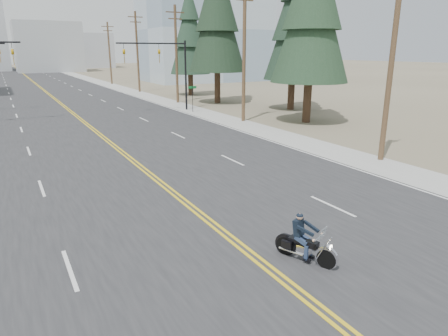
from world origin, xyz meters
TOP-DOWN VIEW (x-y plane):
  - ground_plane at (0.00, 0.00)m, footprint 400.00×400.00m
  - road at (0.00, 70.00)m, footprint 20.00×200.00m
  - sidewalk_right at (11.50, 70.00)m, footprint 3.00×200.00m
  - traffic_mast_right at (8.98, 32.00)m, footprint 7.10×0.26m
  - street_sign at (10.80, 30.00)m, footprint 0.90×0.06m
  - utility_pole_a at (12.50, 8.00)m, footprint 2.20×0.30m
  - utility_pole_b at (12.50, 23.00)m, footprint 2.20×0.30m
  - utility_pole_c at (12.50, 38.00)m, footprint 2.20×0.30m
  - utility_pole_d at (12.50, 53.00)m, footprint 2.20×0.30m
  - utility_pole_e at (12.50, 70.00)m, footprint 2.20×0.30m
  - glass_building at (32.00, 70.00)m, footprint 24.00×16.00m
  - haze_bldg_b at (8.00, 125.00)m, footprint 18.00×14.00m
  - haze_bldg_c at (40.00, 110.00)m, footprint 16.00×12.00m
  - haze_bldg_e at (25.00, 150.00)m, footprint 14.00×14.00m
  - motorcyclist at (1.21, 1.16)m, footprint 1.47×2.04m
  - conifer_near at (17.07, 19.92)m, footprint 6.50×6.50m
  - conifer_mid at (20.80, 26.87)m, footprint 5.91×5.91m
  - conifer_tall at (16.60, 35.54)m, footprint 6.57×6.57m
  - conifer_far at (17.46, 45.14)m, footprint 5.46×5.46m

SIDE VIEW (x-z plane):
  - ground_plane at x=0.00m, z-range 0.00..0.00m
  - road at x=0.00m, z-range 0.00..0.01m
  - sidewalk_right at x=11.50m, z-range 0.00..0.01m
  - motorcyclist at x=1.21m, z-range 0.00..1.46m
  - street_sign at x=10.80m, z-range 0.49..3.12m
  - traffic_mast_right at x=8.98m, z-range 1.44..8.44m
  - utility_pole_a at x=12.50m, z-range 0.23..11.23m
  - utility_pole_c at x=12.50m, z-range 0.23..11.23m
  - utility_pole_e at x=12.50m, z-range 0.23..11.23m
  - utility_pole_b at x=12.50m, z-range 0.23..11.73m
  - utility_pole_d at x=12.50m, z-range 0.23..11.73m
  - haze_bldg_e at x=25.00m, z-range 0.00..12.00m
  - haze_bldg_b at x=8.00m, z-range 0.00..14.00m
  - conifer_far at x=17.46m, z-range 1.08..15.71m
  - haze_bldg_c at x=40.00m, z-range 0.00..18.00m
  - conifer_mid at x=20.80m, z-range 1.16..16.92m
  - conifer_near at x=17.07m, z-range 1.28..18.48m
  - glass_building at x=32.00m, z-range 0.00..20.00m
  - conifer_tall at x=16.60m, z-range 1.36..19.61m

